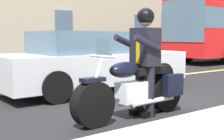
# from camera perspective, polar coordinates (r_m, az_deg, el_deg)

# --- Properties ---
(ground_plane) EXTENTS (80.00, 80.00, 0.00)m
(ground_plane) POSITION_cam_1_polar(r_m,az_deg,el_deg) (6.43, 1.49, -5.37)
(ground_plane) COLOR black
(lane_center_stripe) EXTENTS (60.00, 0.16, 0.01)m
(lane_center_stripe) POSITION_cam_1_polar(r_m,az_deg,el_deg) (8.06, -7.49, -3.06)
(lane_center_stripe) COLOR #E5DB4C
(lane_center_stripe) RESTS_ON ground_plane
(motorcycle_main) EXTENTS (2.22, 0.65, 1.26)m
(motorcycle_main) POSITION_cam_1_polar(r_m,az_deg,el_deg) (4.94, 4.40, -3.55)
(motorcycle_main) COLOR black
(motorcycle_main) RESTS_ON ground_plane
(rider_main) EXTENTS (0.64, 0.57, 1.74)m
(rider_main) POSITION_cam_1_polar(r_m,az_deg,el_deg) (5.01, 5.97, 3.30)
(rider_main) COLOR black
(rider_main) RESTS_ON ground_plane
(car_dark) EXTENTS (4.60, 1.92, 1.40)m
(car_dark) POSITION_cam_1_polar(r_m,az_deg,el_deg) (7.45, -3.72, 1.54)
(car_dark) COLOR silver
(car_dark) RESTS_ON ground_plane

